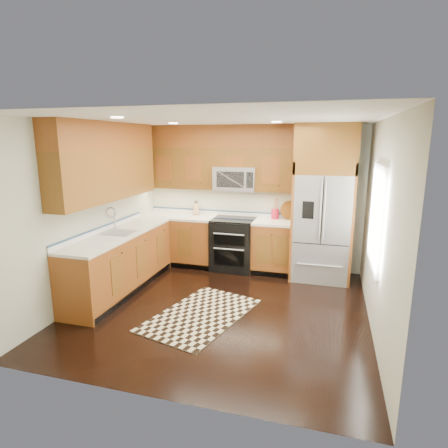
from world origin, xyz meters
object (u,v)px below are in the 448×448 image
(range, at_px, (233,244))
(refrigerator, at_px, (323,204))
(knife_block, at_px, (196,209))
(utensil_crock, at_px, (275,212))
(rug, at_px, (201,315))

(range, relative_size, refrigerator, 0.36)
(knife_block, xyz_separation_m, utensil_crock, (1.51, 0.02, 0.02))
(range, distance_m, rug, 2.01)
(range, bearing_deg, rug, -88.51)
(range, distance_m, knife_block, 1.01)
(range, bearing_deg, refrigerator, -1.40)
(range, relative_size, knife_block, 3.54)
(range, distance_m, refrigerator, 1.76)
(refrigerator, height_order, rug, refrigerator)
(range, bearing_deg, knife_block, 164.19)
(rug, bearing_deg, range, 106.65)
(refrigerator, relative_size, rug, 1.55)
(knife_block, bearing_deg, rug, -68.72)
(range, xyz_separation_m, utensil_crock, (0.71, 0.25, 0.60))
(refrigerator, height_order, utensil_crock, refrigerator)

